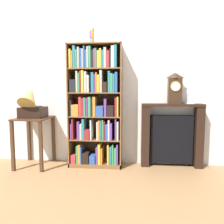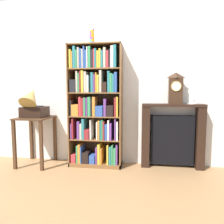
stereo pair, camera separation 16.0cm
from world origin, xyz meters
name	(u,v)px [view 1 (the left image)]	position (x,y,z in m)	size (l,w,h in m)	color
ground_plane	(94,169)	(0.00, 0.00, -0.01)	(7.50, 6.40, 0.02)	#997047
wall_back	(104,81)	(0.11, 0.35, 1.34)	(4.50, 0.08, 2.68)	silver
bookshelf	(95,107)	(0.00, 0.13, 0.94)	(0.82, 0.34, 1.88)	brown
cup_stack	(92,36)	(-0.04, 0.12, 2.00)	(0.07, 0.07, 0.25)	#28B2B7
side_table_left	(34,130)	(-0.96, 0.03, 0.57)	(0.50, 0.55, 0.77)	#472D1C
gramophone	(31,104)	(-0.96, -0.02, 0.98)	(0.35, 0.46, 0.53)	black
fireplace_mantel	(171,135)	(1.18, 0.22, 0.49)	(0.93, 0.21, 0.99)	black
mantel_clock	(175,88)	(1.21, 0.20, 1.22)	(0.20, 0.12, 0.47)	#382316
teacup_with_saucer	(190,102)	(1.45, 0.20, 1.01)	(0.14, 0.14, 0.06)	white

